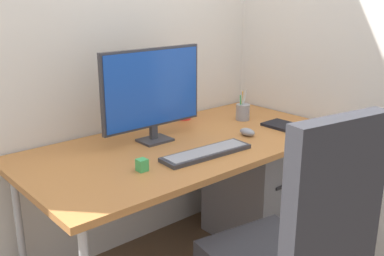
# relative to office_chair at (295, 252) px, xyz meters

# --- Properties ---
(wall_back) EXTENTS (2.89, 0.04, 2.80)m
(wall_back) POSITION_rel_office_chair_xyz_m (0.16, 1.24, 0.86)
(wall_back) COLOR silver
(wall_back) RESTS_ON ground_plane
(wall_side_right) EXTENTS (0.04, 2.04, 2.80)m
(wall_side_right) POSITION_rel_office_chair_xyz_m (1.03, 0.63, 0.86)
(wall_side_right) COLOR silver
(wall_side_right) RESTS_ON ground_plane
(desk) EXTENTS (1.68, 0.82, 0.73)m
(desk) POSITION_rel_office_chair_xyz_m (0.16, 0.80, 0.14)
(desk) COLOR #B27038
(desk) RESTS_ON ground_plane
(office_chair) EXTENTS (0.64, 0.65, 1.09)m
(office_chair) POSITION_rel_office_chair_xyz_m (0.00, 0.00, 0.00)
(office_chair) COLOR black
(office_chair) RESTS_ON ground_plane
(filing_cabinet) EXTENTS (0.38, 0.51, 0.60)m
(filing_cabinet) POSITION_rel_office_chair_xyz_m (0.68, 0.80, -0.24)
(filing_cabinet) COLOR slate
(filing_cabinet) RESTS_ON ground_plane
(monitor) EXTENTS (0.57, 0.13, 0.47)m
(monitor) POSITION_rel_office_chair_xyz_m (0.04, 0.92, 0.45)
(monitor) COLOR #333338
(monitor) RESTS_ON desk
(keyboard) EXTENTS (0.47, 0.15, 0.02)m
(keyboard) POSITION_rel_office_chair_xyz_m (0.11, 0.60, 0.20)
(keyboard) COLOR #333338
(keyboard) RESTS_ON desk
(mouse) EXTENTS (0.06, 0.09, 0.04)m
(mouse) POSITION_rel_office_chair_xyz_m (0.47, 0.67, 0.21)
(mouse) COLOR gray
(mouse) RESTS_ON desk
(pen_holder) EXTENTS (0.08, 0.08, 0.18)m
(pen_holder) POSITION_rel_office_chair_xyz_m (0.68, 0.90, 0.24)
(pen_holder) COLOR gray
(pen_holder) RESTS_ON desk
(notebook) EXTENTS (0.15, 0.22, 0.02)m
(notebook) POSITION_rel_office_chair_xyz_m (0.74, 0.64, 0.19)
(notebook) COLOR black
(notebook) RESTS_ON desk
(coffee_mug) EXTENTS (0.12, 0.08, 0.09)m
(coffee_mug) POSITION_rel_office_chair_xyz_m (0.42, 1.13, 0.23)
(coffee_mug) COLOR red
(coffee_mug) RESTS_ON desk
(desk_clamp_accessory) EXTENTS (0.04, 0.04, 0.05)m
(desk_clamp_accessory) POSITION_rel_office_chair_xyz_m (-0.23, 0.63, 0.21)
(desk_clamp_accessory) COLOR #3FAD59
(desk_clamp_accessory) RESTS_ON desk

